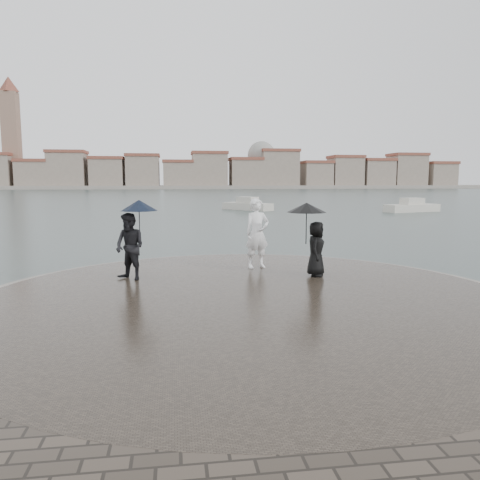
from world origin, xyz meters
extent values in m
plane|color=#2B3835|center=(0.00, 0.00, 0.00)|extent=(400.00, 400.00, 0.00)
cylinder|color=gray|center=(0.00, 3.50, 0.16)|extent=(12.50, 12.50, 0.32)
cylinder|color=#2D261E|center=(0.00, 3.50, 0.18)|extent=(11.90, 11.90, 0.36)
imported|color=white|center=(0.80, 6.89, 1.37)|extent=(0.83, 0.65, 2.01)
imported|color=black|center=(-2.71, 5.69, 1.22)|extent=(1.06, 1.03, 1.71)
cylinder|color=black|center=(-2.46, 5.79, 1.71)|extent=(0.02, 0.02, 0.90)
cone|color=black|center=(-2.46, 5.79, 2.26)|extent=(0.96, 0.96, 0.28)
imported|color=black|center=(2.13, 5.48, 1.09)|extent=(0.71, 0.84, 1.45)
cylinder|color=black|center=(1.88, 5.58, 1.66)|extent=(0.02, 0.02, 0.90)
cone|color=black|center=(1.88, 5.58, 2.18)|extent=(1.06, 1.06, 0.26)
cube|color=gray|center=(0.00, 163.00, 0.60)|extent=(260.00, 20.00, 1.20)
cube|color=gray|center=(-48.00, 160.00, 4.50)|extent=(10.00, 10.00, 9.00)
cube|color=brown|center=(-48.00, 160.00, 9.50)|extent=(10.60, 10.60, 1.00)
cube|color=gray|center=(-37.00, 160.00, 6.00)|extent=(12.00, 10.00, 12.00)
cube|color=brown|center=(-37.00, 160.00, 12.50)|extent=(12.60, 10.60, 1.00)
cube|color=gray|center=(-24.00, 160.00, 5.00)|extent=(11.00, 10.00, 10.00)
cube|color=brown|center=(-24.00, 160.00, 10.50)|extent=(11.60, 10.60, 1.00)
cube|color=gray|center=(-12.00, 160.00, 5.50)|extent=(11.00, 10.00, 11.00)
cube|color=brown|center=(-12.00, 160.00, 11.50)|extent=(11.60, 10.60, 1.00)
cube|color=gray|center=(0.00, 160.00, 4.50)|extent=(10.00, 10.00, 9.00)
cube|color=brown|center=(0.00, 160.00, 9.50)|extent=(10.60, 10.60, 1.00)
cube|color=gray|center=(11.00, 160.00, 6.00)|extent=(12.00, 10.00, 12.00)
cube|color=brown|center=(11.00, 160.00, 12.50)|extent=(12.60, 10.60, 1.00)
cube|color=gray|center=(24.00, 160.00, 5.00)|extent=(11.00, 10.00, 10.00)
cube|color=brown|center=(24.00, 160.00, 10.50)|extent=(11.60, 10.60, 1.00)
cube|color=gray|center=(36.00, 160.00, 6.50)|extent=(13.00, 10.00, 13.00)
cube|color=brown|center=(36.00, 160.00, 13.50)|extent=(13.60, 10.60, 1.00)
cube|color=gray|center=(50.00, 160.00, 4.50)|extent=(10.00, 10.00, 9.00)
cube|color=brown|center=(50.00, 160.00, 9.50)|extent=(10.60, 10.60, 1.00)
cube|color=gray|center=(61.00, 160.00, 5.50)|extent=(11.00, 10.00, 11.00)
cube|color=brown|center=(61.00, 160.00, 11.50)|extent=(11.60, 10.60, 1.00)
cube|color=gray|center=(73.00, 160.00, 5.00)|extent=(11.00, 10.00, 10.00)
cube|color=brown|center=(73.00, 160.00, 10.50)|extent=(11.60, 10.60, 1.00)
cube|color=gray|center=(85.00, 160.00, 6.00)|extent=(12.00, 10.00, 12.00)
cube|color=brown|center=(85.00, 160.00, 12.50)|extent=(12.60, 10.60, 1.00)
cube|color=gray|center=(98.00, 160.00, 4.50)|extent=(10.00, 10.00, 9.00)
cube|color=brown|center=(98.00, 160.00, 9.50)|extent=(10.60, 10.60, 1.00)
cube|color=#846654|center=(-55.00, 162.00, 16.00)|extent=(5.00, 5.00, 32.00)
cone|color=brown|center=(-55.00, 162.00, 34.50)|extent=(6.80, 6.80, 5.00)
sphere|color=gray|center=(30.00, 162.00, 12.00)|extent=(10.00, 10.00, 10.00)
cube|color=beige|center=(5.61, 39.37, 0.25)|extent=(4.68, 5.30, 0.90)
cube|color=beige|center=(5.61, 39.37, 0.85)|extent=(2.19, 2.31, 0.90)
cube|color=beige|center=(20.35, 34.46, 0.25)|extent=(5.73, 3.05, 0.90)
cube|color=beige|center=(20.35, 34.46, 0.85)|extent=(2.25, 1.70, 0.90)
camera|label=1|loc=(-1.58, -6.36, 2.88)|focal=35.00mm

